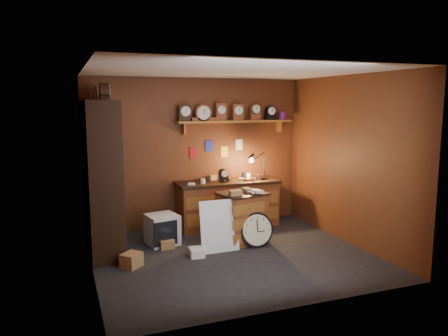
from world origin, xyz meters
TOP-DOWN VIEW (x-y plane):
  - floor at (0.00, 0.00)m, footprint 4.00×4.00m
  - room_shell at (0.04, 0.11)m, footprint 4.02×3.62m
  - shelving_unit at (-1.79, 0.98)m, footprint 0.47×1.60m
  - workbench at (0.49, 1.47)m, footprint 1.88×0.66m
  - low_cabinet at (0.39, 0.55)m, footprint 0.84×0.76m
  - big_round_clock at (0.51, 0.24)m, footprint 0.56×0.18m
  - white_panel at (-0.11, 0.26)m, footprint 0.61×0.18m
  - mini_fridge at (-0.86, 0.89)m, footprint 0.54×0.56m
  - floor_box_a at (-0.86, 0.66)m, footprint 0.26×0.23m
  - floor_box_b at (-0.52, 0.14)m, footprint 0.23×0.26m
  - floor_box_c at (-1.48, 0.06)m, footprint 0.34×0.34m

SIDE VIEW (x-z plane):
  - floor at x=0.00m, z-range 0.00..0.00m
  - white_panel at x=-0.11m, z-range -0.40..0.40m
  - floor_box_b at x=-0.52m, z-range 0.00..0.12m
  - floor_box_a at x=-0.86m, z-range 0.00..0.14m
  - floor_box_c at x=-1.48m, z-range 0.00..0.20m
  - mini_fridge at x=-0.86m, z-range 0.00..0.48m
  - big_round_clock at x=0.51m, z-range -0.01..0.55m
  - low_cabinet at x=0.39m, z-range -0.01..0.90m
  - workbench at x=0.49m, z-range -0.21..1.15m
  - shelving_unit at x=-1.79m, z-range -0.03..2.54m
  - room_shell at x=0.04m, z-range 0.37..3.08m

